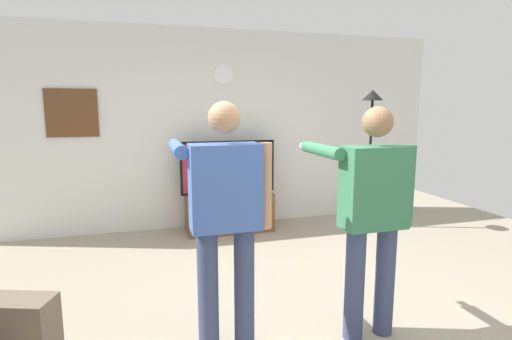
# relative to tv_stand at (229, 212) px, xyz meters

# --- Properties ---
(ground_plane) EXTENTS (8.40, 8.40, 0.00)m
(ground_plane) POSITION_rel_tv_stand_xyz_m (-0.03, -2.60, -0.26)
(ground_plane) COLOR #9E937F
(back_wall) EXTENTS (6.40, 0.10, 2.70)m
(back_wall) POSITION_rel_tv_stand_xyz_m (-0.03, 0.35, 1.09)
(back_wall) COLOR silver
(back_wall) RESTS_ON ground_plane
(tv_stand) EXTENTS (1.15, 0.53, 0.51)m
(tv_stand) POSITION_rel_tv_stand_xyz_m (0.00, 0.00, 0.00)
(tv_stand) COLOR brown
(tv_stand) RESTS_ON ground_plane
(television) EXTENTS (1.27, 0.07, 0.70)m
(television) POSITION_rel_tv_stand_xyz_m (0.00, 0.05, 0.61)
(television) COLOR black
(television) RESTS_ON tv_stand
(wall_clock) EXTENTS (0.27, 0.03, 0.27)m
(wall_clock) POSITION_rel_tv_stand_xyz_m (0.00, 0.29, 1.84)
(wall_clock) COLOR white
(framed_picture) EXTENTS (0.61, 0.04, 0.59)m
(framed_picture) POSITION_rel_tv_stand_xyz_m (-1.92, 0.30, 1.33)
(framed_picture) COLOR brown
(floor_lamp) EXTENTS (0.32, 0.32, 1.89)m
(floor_lamp) POSITION_rel_tv_stand_xyz_m (1.90, -0.36, 1.10)
(floor_lamp) COLOR black
(floor_lamp) RESTS_ON ground_plane
(person_standing_nearer_lamp) EXTENTS (0.64, 0.78, 1.70)m
(person_standing_nearer_lamp) POSITION_rel_tv_stand_xyz_m (-0.58, -2.60, 0.72)
(person_standing_nearer_lamp) COLOR #384266
(person_standing_nearer_lamp) RESTS_ON ground_plane
(person_standing_nearer_couch) EXTENTS (0.63, 0.78, 1.67)m
(person_standing_nearer_couch) POSITION_rel_tv_stand_xyz_m (0.46, -2.71, 0.70)
(person_standing_nearer_couch) COLOR #384266
(person_standing_nearer_couch) RESTS_ON ground_plane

